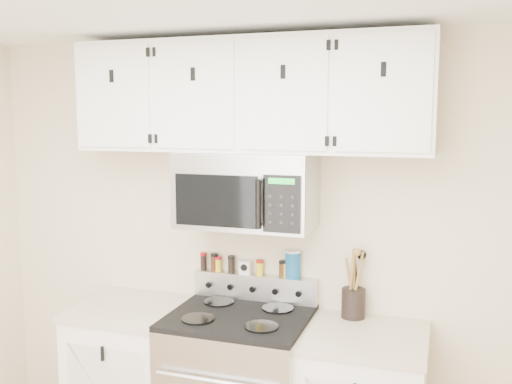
% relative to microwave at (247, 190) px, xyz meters
% --- Properties ---
extents(back_wall, '(3.50, 0.01, 2.50)m').
position_rel_microwave_xyz_m(back_wall, '(-0.00, 0.19, -0.38)').
color(back_wall, beige).
rests_on(back_wall, floor).
extents(base_cabinet_left, '(0.64, 0.62, 0.92)m').
position_rel_microwave_xyz_m(base_cabinet_left, '(-0.69, -0.10, -1.17)').
color(base_cabinet_left, white).
rests_on(base_cabinet_left, floor).
extents(microwave, '(0.76, 0.44, 0.42)m').
position_rel_microwave_xyz_m(microwave, '(0.00, 0.00, 0.00)').
color(microwave, '#9E9EA3').
rests_on(microwave, back_wall).
extents(upper_cabinets, '(2.00, 0.35, 0.62)m').
position_rel_microwave_xyz_m(upper_cabinets, '(-0.00, 0.03, 0.52)').
color(upper_cabinets, white).
rests_on(upper_cabinets, back_wall).
extents(utensil_crock, '(0.13, 0.13, 0.38)m').
position_rel_microwave_xyz_m(utensil_crock, '(0.59, 0.11, -0.61)').
color(utensil_crock, black).
rests_on(utensil_crock, base_cabinet_right).
extents(kitchen_timer, '(0.07, 0.06, 0.08)m').
position_rel_microwave_xyz_m(kitchen_timer, '(-0.06, 0.16, -0.49)').
color(kitchen_timer, white).
rests_on(kitchen_timer, range).
extents(salt_canister, '(0.09, 0.09, 0.17)m').
position_rel_microwave_xyz_m(salt_canister, '(0.23, 0.16, -0.45)').
color(salt_canister, '#165B9C').
rests_on(salt_canister, range).
extents(spice_jar_0, '(0.04, 0.04, 0.11)m').
position_rel_microwave_xyz_m(spice_jar_0, '(-0.34, 0.16, -0.48)').
color(spice_jar_0, black).
rests_on(spice_jar_0, range).
extents(spice_jar_1, '(0.05, 0.05, 0.11)m').
position_rel_microwave_xyz_m(spice_jar_1, '(-0.26, 0.16, -0.48)').
color(spice_jar_1, '#432010').
rests_on(spice_jar_1, range).
extents(spice_jar_2, '(0.04, 0.04, 0.09)m').
position_rel_microwave_xyz_m(spice_jar_2, '(-0.24, 0.16, -0.48)').
color(spice_jar_2, yellow).
rests_on(spice_jar_2, range).
extents(spice_jar_3, '(0.04, 0.04, 0.10)m').
position_rel_microwave_xyz_m(spice_jar_3, '(-0.15, 0.16, -0.48)').
color(spice_jar_3, black).
rests_on(spice_jar_3, range).
extents(spice_jar_4, '(0.04, 0.04, 0.09)m').
position_rel_microwave_xyz_m(spice_jar_4, '(0.03, 0.16, -0.48)').
color(spice_jar_4, yellow).
rests_on(spice_jar_4, range).
extents(spice_jar_5, '(0.04, 0.04, 0.10)m').
position_rel_microwave_xyz_m(spice_jar_5, '(0.17, 0.16, -0.48)').
color(spice_jar_5, '#422E0F').
rests_on(spice_jar_5, range).
extents(spice_jar_6, '(0.04, 0.04, 0.10)m').
position_rel_microwave_xyz_m(spice_jar_6, '(0.19, 0.16, -0.48)').
color(spice_jar_6, gold).
rests_on(spice_jar_6, range).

